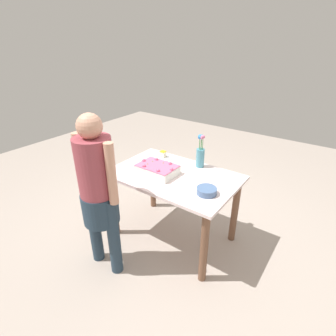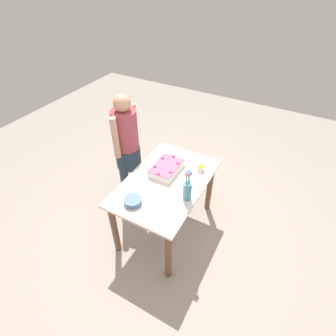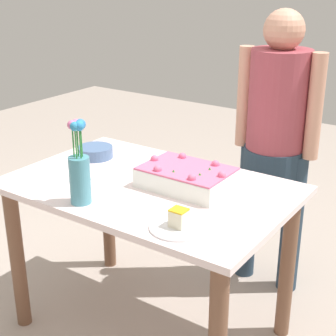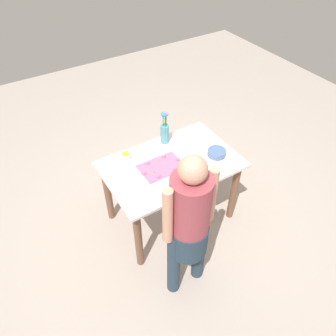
{
  "view_description": "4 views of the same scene",
  "coord_description": "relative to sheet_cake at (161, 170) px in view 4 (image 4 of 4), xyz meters",
  "views": [
    {
      "loc": [
        -1.29,
        1.89,
        1.97
      ],
      "look_at": [
        0.05,
        0.02,
        0.84
      ],
      "focal_mm": 28.0,
      "sensor_mm": 36.0,
      "label": 1
    },
    {
      "loc": [
        -1.81,
        -1.02,
        2.67
      ],
      "look_at": [
        0.13,
        0.05,
        0.84
      ],
      "focal_mm": 28.0,
      "sensor_mm": 36.0,
      "label": 2
    },
    {
      "loc": [
        1.26,
        -1.68,
        1.67
      ],
      "look_at": [
        0.13,
        -0.04,
        0.89
      ],
      "focal_mm": 55.0,
      "sensor_mm": 36.0,
      "label": 3
    },
    {
      "loc": [
        1.22,
        1.91,
        2.81
      ],
      "look_at": [
        0.07,
        0.06,
        0.79
      ],
      "focal_mm": 35.0,
      "sensor_mm": 36.0,
      "label": 4
    }
  ],
  "objects": [
    {
      "name": "sheet_cake",
      "position": [
        0.0,
        0.0,
        0.0
      ],
      "size": [
        0.39,
        0.27,
        0.11
      ],
      "color": "white",
      "rests_on": "dining_table"
    },
    {
      "name": "person_standing",
      "position": [
        0.14,
        0.63,
        0.04
      ],
      "size": [
        0.45,
        0.31,
        1.49
      ],
      "rotation": [
        0.0,
        0.0,
        -1.57
      ],
      "color": "#26394A",
      "rests_on": "ground_plane"
    },
    {
      "name": "fruit_bowl",
      "position": [
        -0.58,
        0.05,
        -0.02
      ],
      "size": [
        0.18,
        0.18,
        0.06
      ],
      "primitive_type": "cylinder",
      "color": "#4E6C99",
      "rests_on": "dining_table"
    },
    {
      "name": "ground_plane",
      "position": [
        -0.15,
        -0.07,
        -0.82
      ],
      "size": [
        8.0,
        8.0,
        0.0
      ],
      "primitive_type": "plane",
      "color": "#AB9C91"
    },
    {
      "name": "flower_vase",
      "position": [
        -0.27,
        -0.38,
        0.1
      ],
      "size": [
        0.09,
        0.09,
        0.35
      ],
      "color": "teal",
      "rests_on": "dining_table"
    },
    {
      "name": "cake_knife",
      "position": [
        -0.44,
        -0.21,
        -0.04
      ],
      "size": [
        0.16,
        0.16,
        0.0
      ],
      "primitive_type": "cube",
      "rotation": [
        0.0,
        0.0,
        3.93
      ],
      "color": "silver",
      "rests_on": "dining_table"
    },
    {
      "name": "serving_plate_with_slice",
      "position": [
        0.18,
        -0.34,
        -0.03
      ],
      "size": [
        0.22,
        0.22,
        0.08
      ],
      "color": "white",
      "rests_on": "dining_table"
    },
    {
      "name": "dining_table",
      "position": [
        -0.15,
        -0.07,
        -0.19
      ],
      "size": [
        1.24,
        0.81,
        0.77
      ],
      "color": "white",
      "rests_on": "ground_plane"
    }
  ]
}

